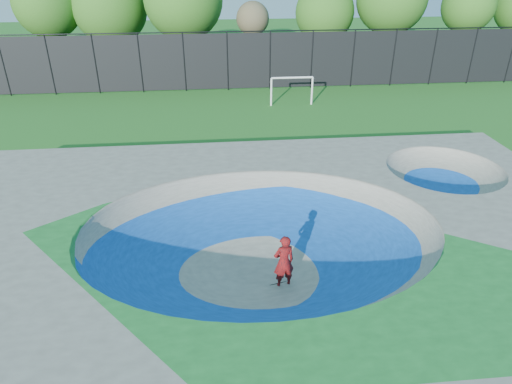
# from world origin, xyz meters

# --- Properties ---
(ground) EXTENTS (120.00, 120.00, 0.00)m
(ground) POSITION_xyz_m (0.00, 0.00, 0.00)
(ground) COLOR #1D5C19
(ground) RESTS_ON ground
(skate_deck) EXTENTS (22.00, 14.00, 1.50)m
(skate_deck) POSITION_xyz_m (0.00, 0.00, 0.75)
(skate_deck) COLOR gray
(skate_deck) RESTS_ON ground
(skater) EXTENTS (0.72, 0.55, 1.74)m
(skater) POSITION_xyz_m (0.58, -0.96, 0.87)
(skater) COLOR #BB0F0F
(skater) RESTS_ON ground
(skateboard) EXTENTS (0.81, 0.40, 0.05)m
(skateboard) POSITION_xyz_m (0.58, -0.96, 0.03)
(skateboard) COLOR black
(skateboard) RESTS_ON ground
(soccer_goal) EXTENTS (2.76, 0.12, 1.82)m
(soccer_goal) POSITION_xyz_m (3.89, 16.95, 1.26)
(soccer_goal) COLOR white
(soccer_goal) RESTS_ON ground
(fence) EXTENTS (48.09, 0.09, 4.04)m
(fence) POSITION_xyz_m (0.00, 21.00, 2.10)
(fence) COLOR black
(fence) RESTS_ON ground
(treeline) EXTENTS (53.34, 7.69, 8.63)m
(treeline) POSITION_xyz_m (-2.77, 25.99, 5.12)
(treeline) COLOR #4A3725
(treeline) RESTS_ON ground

